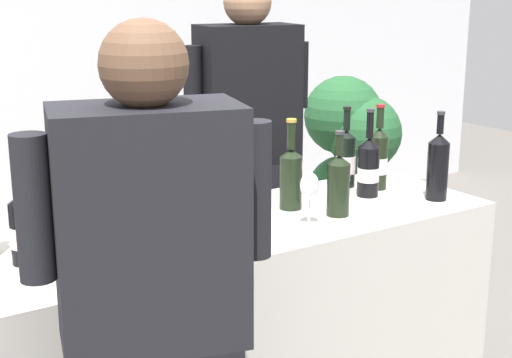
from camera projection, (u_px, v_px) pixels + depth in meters
name	position (u px, v px, depth m)	size (l,w,h in m)	color
wall_back	(8.00, 34.00, 4.54)	(8.00, 0.10, 2.80)	white
counter	(233.00, 346.00, 2.67)	(1.95, 0.62, 0.90)	beige
wine_bottle_0	(378.00, 158.00, 2.99)	(0.07, 0.07, 0.34)	black
wine_bottle_1	(209.00, 201.00, 2.40)	(0.08, 0.08, 0.32)	black
wine_bottle_2	(368.00, 167.00, 2.89)	(0.09, 0.09, 0.34)	black
wine_bottle_3	(238.00, 195.00, 2.51)	(0.07, 0.07, 0.32)	black
wine_bottle_4	(134.00, 211.00, 2.31)	(0.08, 0.08, 0.31)	black
wine_bottle_6	(438.00, 165.00, 2.83)	(0.08, 0.08, 0.34)	black
wine_bottle_7	(23.00, 228.00, 2.19)	(0.08, 0.08, 0.30)	black
wine_bottle_8	(140.00, 198.00, 2.48)	(0.08, 0.08, 0.32)	black
wine_bottle_9	(338.00, 183.00, 2.64)	(0.08, 0.08, 0.31)	black
wine_bottle_10	(291.00, 176.00, 2.72)	(0.08, 0.08, 0.33)	black
wine_bottle_11	(346.00, 158.00, 3.02)	(0.08, 0.08, 0.33)	black
wine_glass	(310.00, 188.00, 2.53)	(0.08, 0.08, 0.19)	silver
person_server	(248.00, 180.00, 3.37)	(0.58, 0.30, 1.73)	black
potted_shrub	(349.00, 153.00, 4.15)	(0.48, 0.59, 1.22)	brown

